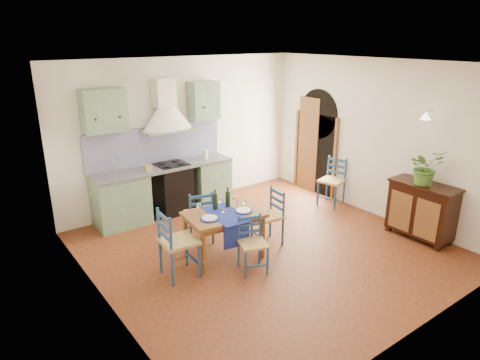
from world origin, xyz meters
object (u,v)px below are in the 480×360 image
(chair_near, at_px, (252,243))
(potted_plant, at_px, (425,167))
(sideboard, at_px, (422,209))
(dining_table, at_px, (224,218))

(chair_near, xyz_separation_m, potted_plant, (2.77, -0.81, 0.80))
(potted_plant, bearing_deg, sideboard, -9.69)
(sideboard, bearing_deg, chair_near, 163.90)
(dining_table, height_order, chair_near, dining_table)
(dining_table, relative_size, chair_near, 1.48)
(dining_table, xyz_separation_m, sideboard, (2.92, -1.36, -0.11))
(dining_table, distance_m, sideboard, 3.22)
(chair_near, distance_m, sideboard, 2.94)
(chair_near, relative_size, sideboard, 0.76)
(sideboard, bearing_deg, potted_plant, 170.31)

